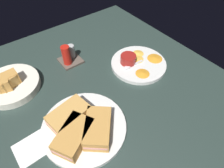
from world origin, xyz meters
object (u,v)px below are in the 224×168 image
Objects in this scene: ramekin_light_gravy at (128,59)px; condiment_caddy at (69,56)px; plate_sandwich_main at (84,127)px; spoon_by_dark_ramekin at (88,125)px; ramekin_dark_sauce at (99,133)px; sandwich_half_extra at (98,128)px; spoon_by_gravy_ramekin at (129,66)px; sandwich_half_near at (69,116)px; plate_chips_companion at (138,64)px; sandwich_half_far at (74,136)px; bread_basket_rear at (11,84)px.

condiment_caddy is at bearing 138.45° from ramekin_light_gravy.
plate_sandwich_main is 1.80cm from spoon_by_dark_ramekin.
condiment_caddy is at bearing 74.68° from ramekin_dark_sauce.
spoon_by_gravy_ramekin is at bearing 31.52° from sandwich_half_extra.
ramekin_dark_sauce is 0.68× the size of condiment_caddy.
ramekin_light_gravy reaches higher than spoon_by_dark_ramekin.
plate_sandwich_main is 6.13cm from sandwich_half_near.
plate_chips_companion is at bearing -39.81° from ramekin_light_gravy.
ramekin_dark_sauce is at bearing -147.08° from spoon_by_gravy_ramekin.
spoon_by_dark_ramekin is at bearing -152.68° from ramekin_light_gravy.
plate_sandwich_main is at bearing 108.56° from ramekin_dark_sauce.
sandwich_half_far is at bearing -163.12° from spoon_by_dark_ramekin.
ramekin_light_gravy is at bearing -20.75° from bread_basket_rear.
spoon_by_dark_ramekin is at bearing 106.83° from sandwich_half_extra.
plate_sandwich_main is 2.90× the size of condiment_caddy.
plate_chips_companion is (37.48, 7.39, -3.20)cm from sandwich_half_near.
spoon_by_dark_ramekin is at bearing -155.81° from spoon_by_gravy_ramekin.
sandwich_half_extra is 2.22× the size of ramekin_light_gravy.
spoon_by_gravy_ramekin is at bearing 176.74° from plate_chips_companion.
plate_chips_companion is 1.11× the size of bread_basket_rear.
ramekin_dark_sauce is 36.15cm from ramekin_light_gravy.
sandwich_half_near is 33.44cm from spoon_by_gravy_ramekin.
condiment_caddy reaches higher than ramekin_light_gravy.
sandwich_half_near reaches higher than plate_chips_companion.
spoon_by_gravy_ramekin is (-5.00, 0.28, 1.16)cm from plate_chips_companion.
plate_chips_companion is at bearing -22.42° from bread_basket_rear.
ramekin_dark_sauce is at bearing -71.44° from plate_sandwich_main.
ramekin_light_gravy is at bearing 35.26° from ramekin_dark_sauce.
sandwich_half_extra reaches higher than ramekin_light_gravy.
ramekin_light_gravy is (30.28, 15.64, 1.59)cm from spoon_by_dark_ramekin.
spoon_by_gravy_ramekin is at bearing -118.08° from ramekin_light_gravy.
sandwich_half_extra is 39.70cm from bread_basket_rear.
ramekin_light_gravy is 25.59cm from condiment_caddy.
sandwich_half_extra is at bearing -73.17° from spoon_by_dark_ramekin.
sandwich_half_extra is at bearing -148.48° from spoon_by_gravy_ramekin.
sandwich_half_extra is 32.49cm from spoon_by_gravy_ramekin.
sandwich_half_far is 38.36cm from condiment_caddy.
plate_chips_companion is at bearing 18.94° from plate_sandwich_main.
sandwich_half_extra is 2.30× the size of ramekin_dark_sauce.
ramekin_dark_sauce is 0.65× the size of spoon_by_gravy_ramekin.
sandwich_half_near is at bearing 117.56° from plate_sandwich_main.
spoon_by_gravy_ramekin is 1.04× the size of condiment_caddy.
bread_basket_rear reaches higher than sandwich_half_near.
sandwich_half_extra is 0.69× the size of bread_basket_rear.
sandwich_half_near reaches higher than ramekin_light_gravy.
bread_basket_rear reaches higher than ramekin_dark_sauce.
sandwich_half_near is 6.73cm from spoon_by_dark_ramekin.
sandwich_half_near reaches higher than plate_sandwich_main.
sandwich_half_extra is at bearing -145.96° from ramekin_light_gravy.
sandwich_half_near reaches higher than spoon_by_dark_ramekin.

